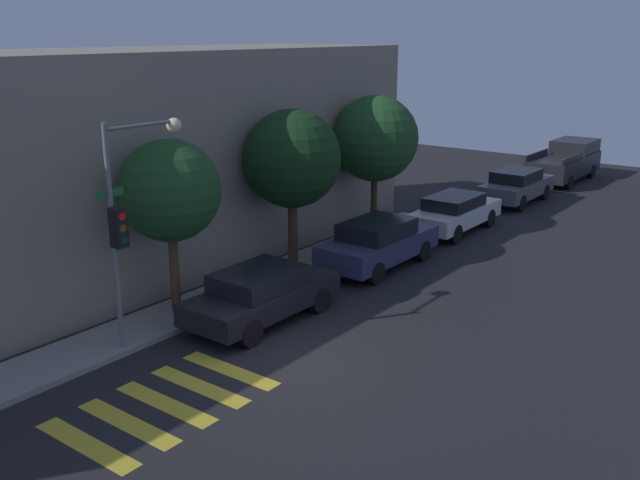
% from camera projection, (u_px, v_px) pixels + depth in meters
% --- Properties ---
extents(ground_plane, '(60.00, 60.00, 0.00)m').
position_uv_depth(ground_plane, '(292.00, 361.00, 16.15)').
color(ground_plane, black).
extents(sidewalk, '(26.00, 1.71, 0.14)m').
position_uv_depth(sidewalk, '(171.00, 317.00, 18.48)').
color(sidewalk, gray).
rests_on(sidewalk, ground).
extents(building_row, '(26.00, 6.00, 6.68)m').
position_uv_depth(building_row, '(62.00, 174.00, 20.03)').
color(building_row, gray).
rests_on(building_row, ground).
extents(crosswalk, '(4.15, 2.60, 0.00)m').
position_uv_depth(crosswalk, '(166.00, 404.00, 14.31)').
color(crosswalk, gold).
rests_on(crosswalk, ground).
extents(traffic_light_pole, '(2.47, 0.56, 5.32)m').
position_uv_depth(traffic_light_pole, '(130.00, 204.00, 15.95)').
color(traffic_light_pole, slate).
rests_on(traffic_light_pole, ground).
extents(sedan_near_corner, '(4.34, 1.86, 1.41)m').
position_uv_depth(sedan_near_corner, '(261.00, 294.00, 18.18)').
color(sedan_near_corner, black).
rests_on(sedan_near_corner, ground).
extents(sedan_middle, '(4.53, 1.86, 1.53)m').
position_uv_depth(sedan_middle, '(378.00, 242.00, 22.37)').
color(sedan_middle, '#2D3351').
rests_on(sedan_middle, ground).
extents(sedan_far_end, '(4.50, 1.74, 1.40)m').
position_uv_depth(sedan_far_end, '(455.00, 212.00, 26.37)').
color(sedan_far_end, silver).
rests_on(sedan_far_end, ground).
extents(sedan_tail_of_row, '(4.35, 1.78, 1.46)m').
position_uv_depth(sedan_tail_of_row, '(516.00, 185.00, 30.80)').
color(sedan_tail_of_row, '#4C5156').
rests_on(sedan_tail_of_row, ground).
extents(pickup_truck, '(5.53, 2.02, 1.88)m').
position_uv_depth(pickup_truck, '(566.00, 161.00, 35.46)').
color(pickup_truck, black).
rests_on(pickup_truck, ground).
extents(tree_near_corner, '(2.60, 2.60, 4.66)m').
position_uv_depth(tree_near_corner, '(170.00, 191.00, 17.84)').
color(tree_near_corner, '#4C3823').
rests_on(tree_near_corner, ground).
extents(tree_midblock, '(3.00, 3.00, 4.99)m').
position_uv_depth(tree_midblock, '(292.00, 159.00, 21.50)').
color(tree_midblock, '#42301E').
rests_on(tree_midblock, ground).
extents(tree_far_end, '(3.03, 3.03, 5.09)m').
position_uv_depth(tree_far_end, '(375.00, 139.00, 24.99)').
color(tree_far_end, '#42301E').
rests_on(tree_far_end, ground).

